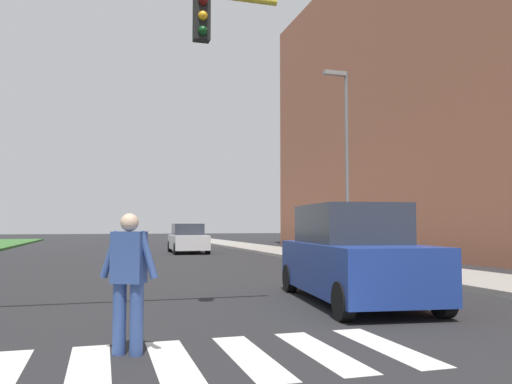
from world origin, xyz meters
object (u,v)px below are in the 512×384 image
(pedestrian_performer, at_px, (129,276))
(suv_crossing, at_px, (352,256))
(street_lamp_right, at_px, (345,148))
(sedan_midblock, at_px, (188,239))

(pedestrian_performer, bearing_deg, suv_crossing, 33.59)
(pedestrian_performer, height_order, suv_crossing, suv_crossing)
(pedestrian_performer, bearing_deg, street_lamp_right, 53.32)
(suv_crossing, bearing_deg, street_lamp_right, 64.21)
(pedestrian_performer, xyz_separation_m, suv_crossing, (4.54, 3.01, -0.00))
(sedan_midblock, bearing_deg, pedestrian_performer, -100.89)
(pedestrian_performer, bearing_deg, sedan_midblock, 79.11)
(suv_crossing, distance_m, sedan_midblock, 19.34)
(suv_crossing, xyz_separation_m, sedan_midblock, (-0.24, 19.34, -0.17))
(suv_crossing, relative_size, sedan_midblock, 1.15)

